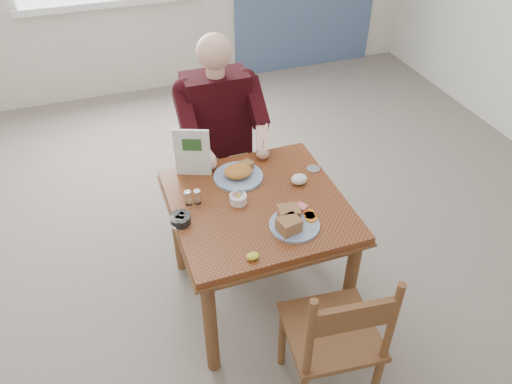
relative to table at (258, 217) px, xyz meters
name	(u,v)px	position (x,y,z in m)	size (l,w,h in m)	color
floor	(258,294)	(0.00, 0.00, -0.64)	(6.00, 6.00, 0.00)	#6D6258
lemon_wedge	(253,256)	(-0.16, -0.38, 0.13)	(0.06, 0.04, 0.03)	yellow
napkin	(299,179)	(0.27, 0.08, 0.14)	(0.09, 0.07, 0.06)	white
metal_dish	(313,169)	(0.40, 0.17, 0.12)	(0.08, 0.08, 0.01)	silver
table	(258,217)	(0.00, 0.00, 0.00)	(0.92, 0.92, 0.75)	brown
chair_far	(219,162)	(0.00, 0.80, -0.16)	(0.42, 0.42, 0.95)	brown
chair_near	(335,338)	(0.12, -0.74, -0.16)	(0.46, 0.46, 0.95)	brown
diner	(220,126)	(0.00, 0.71, 0.17)	(0.53, 0.56, 1.39)	tan
near_plate	(292,221)	(0.10, -0.23, 0.14)	(0.28, 0.28, 0.08)	white
far_plate	(239,173)	(-0.03, 0.24, 0.14)	(0.37, 0.37, 0.08)	white
caddy	(238,199)	(-0.10, 0.03, 0.14)	(0.10, 0.10, 0.07)	white
shakers	(193,197)	(-0.33, 0.10, 0.15)	(0.09, 0.05, 0.08)	white
creamer	(180,219)	(-0.42, -0.03, 0.14)	(0.13, 0.13, 0.05)	white
menu	(192,152)	(-0.26, 0.35, 0.26)	(0.19, 0.09, 0.29)	white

